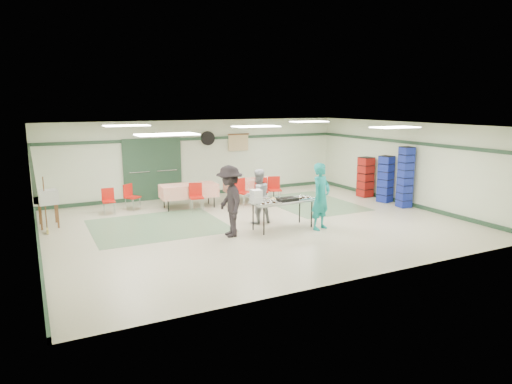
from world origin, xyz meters
name	(u,v)px	position (x,y,z in m)	size (l,w,h in m)	color
floor	(256,224)	(0.00, 0.00, 0.00)	(11.00, 11.00, 0.00)	#BDB298
ceiling	(256,126)	(0.00, 0.00, 2.70)	(11.00, 11.00, 0.00)	white
wall_back	(200,158)	(0.00, 4.50, 1.35)	(11.00, 11.00, 0.00)	beige
wall_front	(365,210)	(0.00, -4.50, 1.35)	(11.00, 11.00, 0.00)	beige
wall_left	(32,193)	(-5.50, 0.00, 1.35)	(9.00, 9.00, 0.00)	beige
wall_right	(407,164)	(5.50, 0.00, 1.35)	(9.00, 9.00, 0.00)	beige
trim_back	(200,139)	(0.00, 4.47, 2.05)	(11.00, 0.06, 0.10)	#203C28
baseboard_back	(201,193)	(0.00, 4.47, 0.06)	(11.00, 0.06, 0.12)	#203C28
trim_left	(31,162)	(-5.47, 0.00, 2.05)	(9.00, 0.06, 0.10)	#203C28
baseboard_left	(39,249)	(-5.47, 0.00, 0.06)	(9.00, 0.06, 0.12)	#203C28
trim_right	(407,142)	(5.47, 0.00, 2.05)	(9.00, 0.06, 0.10)	#203C28
baseboard_right	(404,202)	(5.47, 0.00, 0.06)	(9.00, 0.06, 0.12)	#203C28
green_patch_a	(158,226)	(-2.50, 1.00, 0.00)	(3.50, 3.00, 0.01)	#60805E
green_patch_b	(311,203)	(2.80, 1.50, 0.00)	(2.50, 3.50, 0.01)	#60805E
double_door_left	(139,171)	(-2.20, 4.44, 1.05)	(0.90, 0.06, 2.10)	gray
double_door_right	(167,169)	(-1.25, 4.44, 1.05)	(0.90, 0.06, 2.10)	gray
door_frame	(153,170)	(-1.73, 4.42, 1.05)	(2.00, 0.03, 2.15)	#203C28
wall_fan	(208,138)	(0.30, 4.44, 2.05)	(0.50, 0.50, 0.10)	black
scroll_banner	(238,143)	(1.50, 4.44, 1.85)	(0.80, 0.02, 0.60)	tan
serving_table	(283,202)	(0.41, -0.76, 0.71)	(1.76, 0.79, 0.76)	#B6B5B0
sheet_tray_right	(304,198)	(1.04, -0.79, 0.77)	(0.54, 0.41, 0.02)	silver
sheet_tray_mid	(275,200)	(0.26, -0.61, 0.77)	(0.55, 0.42, 0.02)	silver
sheet_tray_left	(267,203)	(-0.13, -0.89, 0.77)	(0.62, 0.47, 0.02)	silver
baking_pan	(287,199)	(0.51, -0.82, 0.80)	(0.52, 0.33, 0.08)	black
foam_box_stack	(256,197)	(-0.37, -0.75, 0.94)	(0.26, 0.24, 0.36)	white
volunteer_teal	(321,196)	(1.28, -1.25, 0.88)	(0.64, 0.42, 1.76)	teal
volunteer_grey	(258,196)	(0.07, 0.03, 0.76)	(0.74, 0.58, 1.52)	#99999F
volunteer_dark	(230,201)	(-1.12, -0.77, 0.90)	(1.16, 0.67, 1.79)	black
dining_table_a	(251,185)	(1.17, 2.70, 0.57)	(1.75, 0.81, 0.77)	red
dining_table_b	(189,190)	(-1.03, 2.70, 0.57)	(1.81, 0.88, 0.77)	red
chair_a	(261,188)	(1.26, 2.13, 0.54)	(0.53, 0.53, 0.88)	#B4110E
chair_b	(242,189)	(0.57, 2.14, 0.55)	(0.53, 0.53, 0.90)	#B4110E
chair_c	(274,187)	(1.76, 2.14, 0.54)	(0.52, 0.52, 0.88)	#B4110E
chair_d	(196,194)	(-0.99, 2.14, 0.54)	(0.47, 0.47, 0.88)	#B4110E
chair_loose_a	(130,194)	(-2.78, 3.17, 0.51)	(0.54, 0.54, 0.83)	#B4110E
chair_loose_b	(108,199)	(-3.47, 2.98, 0.48)	(0.39, 0.39, 0.78)	#B4110E
crate_stack_blue_a	(405,177)	(5.15, -0.32, 0.97)	(0.37, 0.37, 1.95)	navy
crate_stack_red	(365,177)	(5.15, 1.58, 0.71)	(0.44, 0.44, 1.42)	#A61A10
crate_stack_blue_b	(386,179)	(5.15, 0.56, 0.78)	(0.40, 0.40, 1.57)	navy
printer_table	(48,204)	(-5.15, 2.30, 0.62)	(0.53, 0.80, 0.74)	brown
office_printer	(48,197)	(-5.15, 1.64, 0.93)	(0.46, 0.40, 0.36)	#B9B9B4
broom	(45,204)	(-5.23, 1.61, 0.76)	(0.03, 0.03, 1.46)	brown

